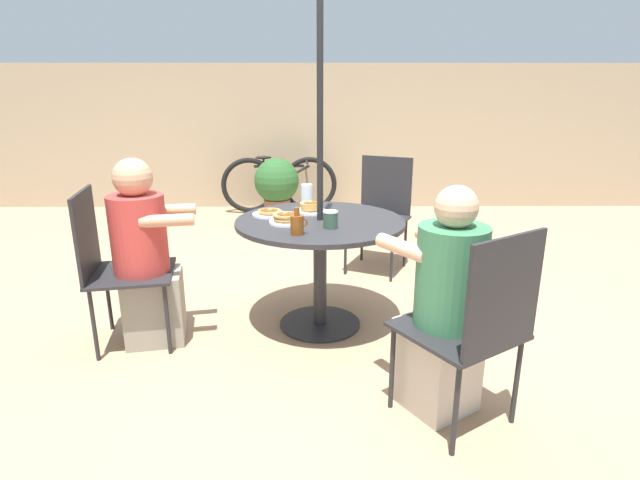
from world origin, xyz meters
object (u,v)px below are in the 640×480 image
object	(u,v)px
diner_east	(146,260)
coffee_cup	(330,219)
pancake_plate_a	(286,219)
pancake_plate_b	(269,213)
patio_table	(320,239)
syrup_bottle	(297,224)
drinking_glass_a	(307,194)
potted_shrub	(277,184)
diner_south	(444,311)
patio_chair_south	(476,321)
bicycle	(280,184)
patio_chair_north	(381,207)
pancake_plate_c	(311,208)
patio_chair_east	(113,260)

from	to	relation	value
diner_east	coffee_cup	bearing A→B (deg)	79.49
pancake_plate_a	pancake_plate_b	bearing A→B (deg)	122.04
patio_table	pancake_plate_a	distance (m)	0.27
coffee_cup	syrup_bottle	bearing A→B (deg)	-144.72
drinking_glass_a	potted_shrub	size ratio (longest dim) A/B	0.19
pancake_plate_b	coffee_cup	distance (m)	0.49
drinking_glass_a	diner_south	bearing A→B (deg)	-64.03
patio_chair_south	drinking_glass_a	distance (m)	1.70
pancake_plate_a	coffee_cup	xyz separation A→B (m)	(0.26, -0.11, 0.03)
bicycle	drinking_glass_a	bearing A→B (deg)	-86.26
pancake_plate_a	bicycle	bearing A→B (deg)	94.82
patio_chair_north	pancake_plate_c	xyz separation A→B (m)	(-0.59, -0.93, 0.21)
pancake_plate_a	potted_shrub	size ratio (longest dim) A/B	0.29
pancake_plate_a	syrup_bottle	size ratio (longest dim) A/B	1.36
pancake_plate_a	diner_east	bearing A→B (deg)	-172.05
patio_chair_north	pancake_plate_a	size ratio (longest dim) A/B	4.49
patio_table	pancake_plate_c	size ratio (longest dim) A/B	5.00
diner_south	coffee_cup	world-z (taller)	diner_south
diner_east	patio_chair_east	bearing A→B (deg)	-90.00
patio_chair_north	pancake_plate_c	bearing A→B (deg)	82.95
syrup_bottle	drinking_glass_a	bearing A→B (deg)	87.07
drinking_glass_a	potted_shrub	world-z (taller)	drinking_glass_a
diner_south	pancake_plate_b	size ratio (longest dim) A/B	5.23
patio_chair_east	syrup_bottle	bearing A→B (deg)	74.29
bicycle	syrup_bottle	bearing A→B (deg)	-88.73
patio_chair_north	patio_chair_south	size ratio (longest dim) A/B	1.00
diner_east	pancake_plate_b	world-z (taller)	diner_east
patio_table	patio_chair_east	size ratio (longest dim) A/B	1.11
diner_east	patio_table	bearing A→B (deg)	90.00
patio_table	pancake_plate_c	world-z (taller)	pancake_plate_c
bicycle	coffee_cup	bearing A→B (deg)	-85.35
patio_table	pancake_plate_c	distance (m)	0.25
diner_east	syrup_bottle	bearing A→B (deg)	71.15
pancake_plate_c	coffee_cup	world-z (taller)	coffee_cup
bicycle	patio_chair_east	bearing A→B (deg)	-106.68
patio_chair_north	pancake_plate_a	world-z (taller)	patio_chair_north
patio_chair_south	bicycle	distance (m)	4.37
patio_chair_east	patio_chair_south	xyz separation A→B (m)	(1.88, -0.81, 0.00)
syrup_bottle	pancake_plate_c	bearing A→B (deg)	82.30
pancake_plate_a	pancake_plate_c	world-z (taller)	pancake_plate_c
patio_chair_east	diner_east	distance (m)	0.18
diner_east	bicycle	distance (m)	3.41
pancake_plate_c	potted_shrub	bearing A→B (deg)	99.17
patio_chair_south	pancake_plate_c	bearing A→B (deg)	87.90
patio_table	bicycle	xyz separation A→B (m)	(-0.48, 3.17, -0.23)
patio_chair_north	patio_table	bearing A→B (deg)	90.00
patio_chair_east	diner_east	xyz separation A→B (m)	(0.18, 0.03, -0.01)
diner_south	bicycle	distance (m)	4.19
diner_south	coffee_cup	size ratio (longest dim) A/B	10.86
patio_chair_south	potted_shrub	xyz separation A→B (m)	(-1.16, 3.91, -0.12)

